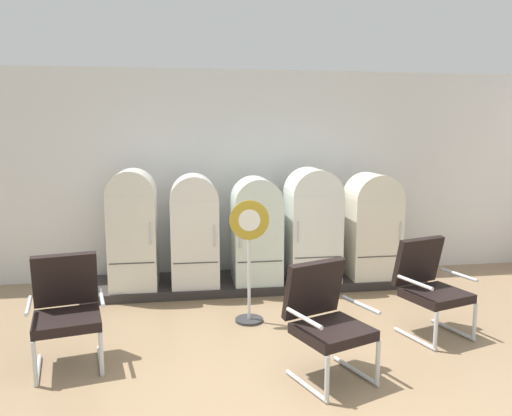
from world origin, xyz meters
The scene contains 12 objects.
ground centered at (0.00, 0.00, -0.03)m, with size 12.00×10.00×0.05m, color #8B6F51.
back_wall centered at (0.00, 3.66, 1.52)m, with size 11.76×0.12×3.01m.
display_plinth centered at (0.00, 3.02, 0.06)m, with size 4.61×0.95×0.11m, color #2D2827.
refrigerator_0 centered at (-1.65, 2.91, 0.94)m, with size 0.61×0.67×1.55m.
refrigerator_1 centered at (-0.86, 2.91, 0.89)m, with size 0.62×0.67×1.47m.
refrigerator_2 centered at (-0.02, 2.91, 0.86)m, with size 0.64×0.66×1.42m.
refrigerator_3 centered at (0.76, 2.92, 0.92)m, with size 0.69×0.70×1.53m.
refrigerator_4 centered at (1.62, 2.90, 0.88)m, with size 0.68×0.65×1.45m.
armchair_left centered at (-2.10, 1.01, 0.55)m, with size 0.74×0.77×1.02m.
armchair_right centered at (1.57, 1.15, 0.55)m, with size 0.77×0.81×1.02m.
armchair_center centered at (0.21, 0.41, 0.55)m, with size 0.80×0.83×1.02m.
sign_stand centered at (-0.28, 1.74, 0.67)m, with size 0.44×0.32×1.40m.
Camera 1 is at (-1.02, -3.60, 2.17)m, focal length 34.81 mm.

